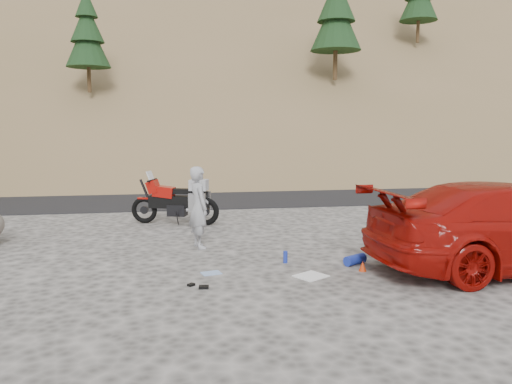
% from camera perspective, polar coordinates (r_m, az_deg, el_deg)
% --- Properties ---
extents(ground, '(140.00, 140.00, 0.00)m').
position_cam_1_polar(ground, '(10.44, -7.37, -7.07)').
color(ground, '#42403D').
rests_on(ground, ground).
extents(road, '(120.00, 7.00, 0.05)m').
position_cam_1_polar(road, '(19.29, -8.44, -0.44)').
color(road, black).
rests_on(road, ground).
extents(hillside, '(120.00, 73.00, 46.72)m').
position_cam_1_polar(hillside, '(51.69, -9.52, 16.71)').
color(hillside, brown).
rests_on(hillside, ground).
extents(motorcycle, '(2.37, 1.14, 1.46)m').
position_cam_1_polar(motorcycle, '(13.58, -8.83, -1.07)').
color(motorcycle, black).
rests_on(motorcycle, ground).
extents(man, '(0.58, 0.74, 1.77)m').
position_cam_1_polar(man, '(11.01, -6.48, -6.30)').
color(man, '#98999E').
rests_on(man, ground).
extents(red_car, '(5.61, 2.49, 1.60)m').
position_cam_1_polar(red_car, '(10.49, 27.21, -7.77)').
color(red_car, '#940D08').
rests_on(red_car, ground).
extents(gear_white_cloth, '(0.67, 0.65, 0.02)m').
position_cam_1_polar(gear_white_cloth, '(8.92, 6.29, -9.52)').
color(gear_white_cloth, white).
rests_on(gear_white_cloth, ground).
extents(gear_blue_mat, '(0.51, 0.41, 0.19)m').
position_cam_1_polar(gear_blue_mat, '(9.77, 11.25, -7.58)').
color(gear_blue_mat, '#192B99').
rests_on(gear_blue_mat, ground).
extents(gear_bottle, '(0.09, 0.09, 0.23)m').
position_cam_1_polar(gear_bottle, '(9.71, 3.38, -7.42)').
color(gear_bottle, '#192B99').
rests_on(gear_bottle, ground).
extents(gear_funnel, '(0.15, 0.15, 0.18)m').
position_cam_1_polar(gear_funnel, '(9.36, 12.09, -8.29)').
color(gear_funnel, '#B52F0C').
rests_on(gear_funnel, ground).
extents(gear_glove_a, '(0.17, 0.13, 0.05)m').
position_cam_1_polar(gear_glove_a, '(8.28, -5.99, -10.75)').
color(gear_glove_a, black).
rests_on(gear_glove_a, ground).
extents(gear_glove_b, '(0.14, 0.14, 0.04)m').
position_cam_1_polar(gear_glove_b, '(8.44, -7.42, -10.46)').
color(gear_glove_b, black).
rests_on(gear_glove_b, ground).
extents(gear_blue_cloth, '(0.39, 0.33, 0.01)m').
position_cam_1_polar(gear_blue_cloth, '(9.08, -5.15, -9.22)').
color(gear_blue_cloth, '#84A0CC').
rests_on(gear_blue_cloth, ground).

